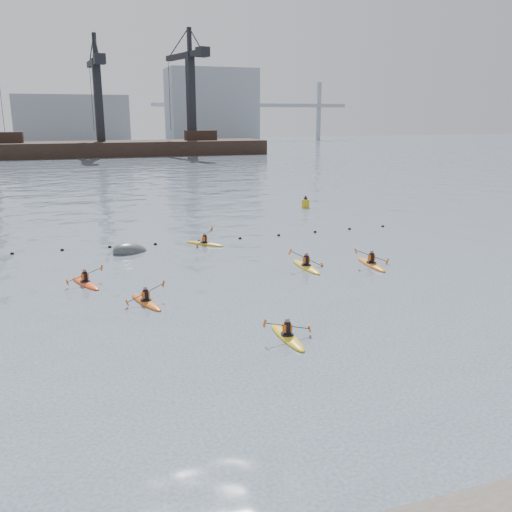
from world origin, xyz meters
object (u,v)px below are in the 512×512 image
object	(u,v)px
kayaker_5	(205,243)
mooring_buoy	(130,252)
kayaker_2	(85,282)
kayaker_3	(306,266)
kayaker_4	(371,264)
nav_buoy	(305,203)
kayaker_0	(146,301)
kayaker_1	(287,336)

from	to	relation	value
kayaker_5	mooring_buoy	world-z (taller)	kayaker_5
kayaker_2	kayaker_3	xyz separation A→B (m)	(12.19, -0.88, 0.01)
kayaker_4	nav_buoy	world-z (taller)	nav_buoy
kayaker_4	kayaker_5	xyz separation A→B (m)	(-8.01, 8.33, -0.01)
kayaker_0	mooring_buoy	distance (m)	10.22
kayaker_1	kayaker_5	distance (m)	16.71
kayaker_4	kayaker_3	bearing A→B (deg)	-7.45
kayaker_2	kayaker_5	world-z (taller)	kayaker_5
kayaker_1	kayaker_4	size ratio (longest dim) A/B	0.91
kayaker_4	kayaker_0	bearing A→B (deg)	13.55
kayaker_2	mooring_buoy	world-z (taller)	kayaker_2
kayaker_1	kayaker_0	bearing A→B (deg)	126.68
kayaker_1	kayaker_4	bearing A→B (deg)	42.22
kayaker_1	kayaker_4	world-z (taller)	kayaker_4
kayaker_1	kayaker_3	distance (m)	10.35
kayaker_4	mooring_buoy	xyz separation A→B (m)	(-13.05, 7.83, -0.10)
kayaker_0	kayaker_4	world-z (taller)	kayaker_4
kayaker_3	mooring_buoy	size ratio (longest dim) A/B	1.37
kayaker_2	kayaker_4	xyz separation A→B (m)	(16.04, -1.62, 0.01)
kayaker_1	mooring_buoy	size ratio (longest dim) A/B	1.26
kayaker_0	nav_buoy	world-z (taller)	nav_buoy
kayaker_5	kayaker_4	bearing A→B (deg)	-90.01
mooring_buoy	nav_buoy	distance (m)	21.72
kayaker_1	kayaker_3	xyz separation A→B (m)	(4.90, 9.11, 0.01)
kayaker_2	nav_buoy	world-z (taller)	nav_buoy
kayaker_3	nav_buoy	world-z (taller)	kayaker_3
kayaker_3	kayaker_4	xyz separation A→B (m)	(3.85, -0.74, 0.00)
kayaker_5	nav_buoy	world-z (taller)	nav_buoy
kayaker_0	kayaker_5	xyz separation A→B (m)	(5.45, 10.72, 0.00)
kayaker_1	kayaker_4	xyz separation A→B (m)	(8.74, 8.37, 0.01)
kayaker_4	kayaker_5	distance (m)	11.55
kayaker_3	kayaker_5	size ratio (longest dim) A/B	1.30
kayaker_3	kayaker_0	bearing A→B (deg)	-164.22
kayaker_0	kayaker_4	xyz separation A→B (m)	(13.45, 2.39, 0.01)
kayaker_2	nav_buoy	xyz separation A→B (m)	(20.83, 18.60, 0.31)
kayaker_4	kayaker_5	world-z (taller)	kayaker_4
kayaker_3	kayaker_4	bearing A→B (deg)	-13.21
kayaker_1	kayaker_2	size ratio (longest dim) A/B	1.01
mooring_buoy	nav_buoy	size ratio (longest dim) A/B	1.80
kayaker_0	nav_buoy	distance (m)	29.05
kayaker_1	mooring_buoy	bearing A→B (deg)	103.35
kayaker_3	kayaker_4	size ratio (longest dim) A/B	1.00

